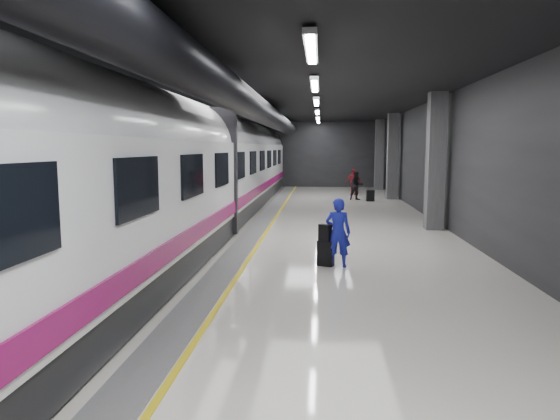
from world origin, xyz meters
name	(u,v)px	position (x,y,z in m)	size (l,w,h in m)	color
ground	(294,238)	(0.00, 0.00, 0.00)	(40.00, 40.00, 0.00)	beige
platform_hall	(287,121)	(-0.29, 0.96, 3.54)	(10.02, 40.02, 4.51)	black
train	(187,169)	(-3.25, 0.00, 2.07)	(3.05, 38.00, 4.05)	black
traveler_main	(338,232)	(1.19, -3.59, 0.79)	(0.58, 0.38, 1.58)	#211BD1
suitcase_main	(326,253)	(0.92, -3.53, 0.29)	(0.36, 0.23, 0.59)	black
shoulder_bag	(325,233)	(0.90, -3.53, 0.77)	(0.28, 0.15, 0.38)	black
traveler_far_a	(357,186)	(2.65, 11.29, 0.75)	(0.73, 0.57, 1.51)	black
traveler_far_b	(353,182)	(2.65, 14.01, 0.76)	(0.89, 0.37, 1.51)	maroon
suitcase_far	(370,196)	(3.32, 10.74, 0.28)	(0.38, 0.25, 0.56)	black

